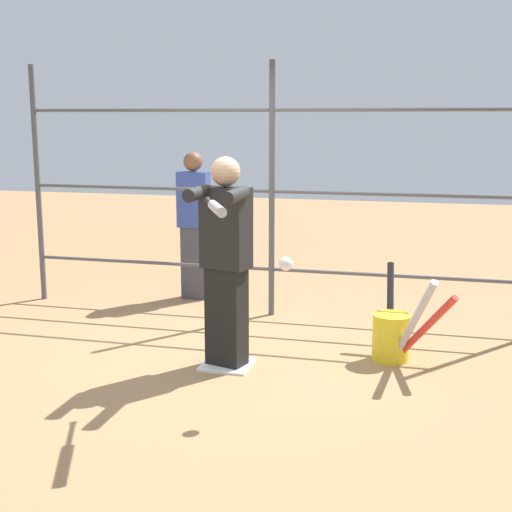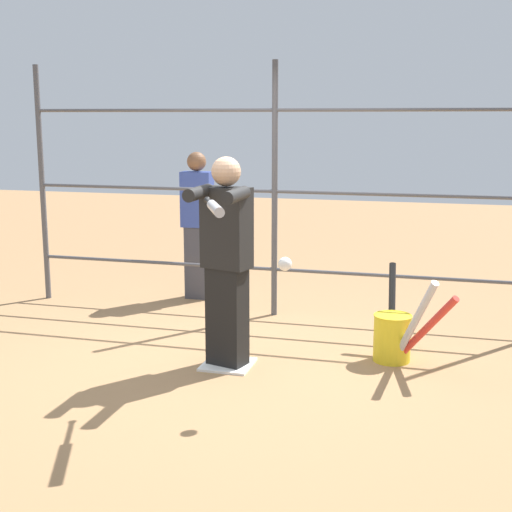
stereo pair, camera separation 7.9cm
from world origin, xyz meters
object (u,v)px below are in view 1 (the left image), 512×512
(batter, at_px, (226,256))
(baseball_bat_swinging, at_px, (216,207))
(softball_in_flight, at_px, (286,264))
(bystander_behind_fence, at_px, (194,223))
(bat_bucket, at_px, (394,334))

(batter, height_order, baseball_bat_swinging, batter)
(batter, xyz_separation_m, softball_in_flight, (-0.63, 0.64, 0.10))
(softball_in_flight, bearing_deg, bystander_behind_fence, -59.13)
(bystander_behind_fence, bearing_deg, softball_in_flight, 120.87)
(bat_bucket, bearing_deg, bystander_behind_fence, -34.36)
(baseball_bat_swinging, bearing_deg, softball_in_flight, -147.08)
(bat_bucket, xyz_separation_m, bystander_behind_fence, (2.31, -1.58, 0.62))
(bat_bucket, distance_m, bystander_behind_fence, 2.87)
(softball_in_flight, distance_m, bat_bucket, 1.54)
(batter, relative_size, baseball_bat_swinging, 2.11)
(batter, bearing_deg, softball_in_flight, 134.34)
(batter, distance_m, baseball_bat_swinging, 1.07)
(batter, relative_size, softball_in_flight, 17.85)
(batter, distance_m, bat_bucket, 1.57)
(batter, xyz_separation_m, bat_bucket, (-1.32, -0.49, -0.69))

